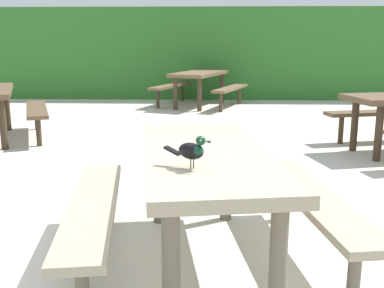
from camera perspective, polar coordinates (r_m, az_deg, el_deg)
The scene contains 5 objects.
ground_plane at distance 2.99m, azimuth -2.50°, elevation -15.41°, with size 60.00×60.00×0.00m, color beige.
hedge_wall at distance 12.28m, azimuth 1.07°, elevation 11.15°, with size 28.00×2.27×2.17m, color #2D6B28.
picnic_table_foreground at distance 2.91m, azimuth 1.66°, elevation -4.35°, with size 1.92×1.94×0.74m.
bird_grackle at distance 2.43m, azimuth 0.08°, elevation -0.74°, with size 0.26×0.17×0.18m.
picnic_table_mid_left at distance 10.09m, azimuth 0.98°, elevation 7.82°, with size 2.17×2.19×0.74m.
Camera 1 is at (0.22, -2.63, 1.41)m, focal length 43.38 mm.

